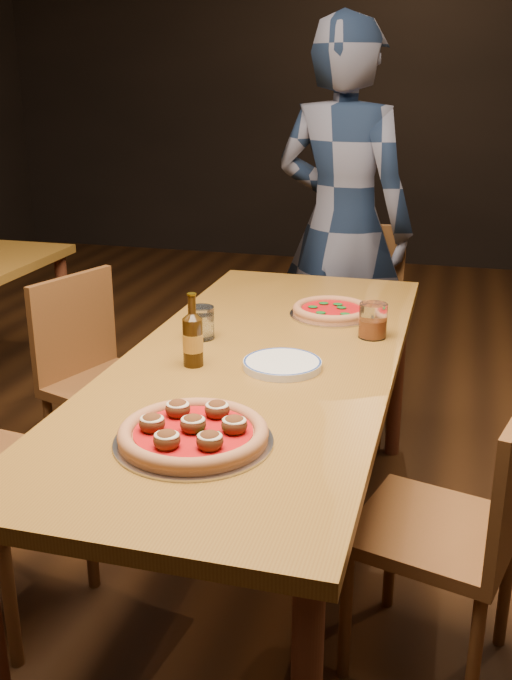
% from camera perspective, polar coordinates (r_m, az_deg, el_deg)
% --- Properties ---
extents(ground, '(9.00, 9.00, 0.00)m').
position_cam_1_polar(ground, '(2.62, 0.30, -16.82)').
color(ground, black).
extents(table_main, '(0.80, 2.00, 0.75)m').
position_cam_1_polar(table_main, '(2.29, 0.33, -2.95)').
color(table_main, brown).
rests_on(table_main, ground).
extents(chair_main_sw, '(0.52, 0.52, 0.87)m').
position_cam_1_polar(chair_main_sw, '(2.92, -10.73, -3.33)').
color(chair_main_sw, brown).
rests_on(chair_main_sw, ground).
extents(chair_main_e, '(0.48, 0.48, 0.85)m').
position_cam_1_polar(chair_main_e, '(2.09, 13.29, -13.62)').
color(chair_main_e, brown).
rests_on(chair_main_e, ground).
extents(chair_end, '(0.46, 0.46, 0.95)m').
position_cam_1_polar(chair_end, '(3.41, 6.75, 0.90)').
color(chair_end, brown).
rests_on(chair_end, ground).
extents(pizza_meatball, '(0.37, 0.37, 0.07)m').
position_cam_1_polar(pizza_meatball, '(1.74, -4.74, -6.96)').
color(pizza_meatball, '#B7B7BF').
rests_on(pizza_meatball, table_main).
extents(pizza_margherita, '(0.29, 0.29, 0.04)m').
position_cam_1_polar(pizza_margherita, '(2.66, 5.71, 2.24)').
color(pizza_margherita, '#B7B7BF').
rests_on(pizza_margherita, table_main).
extents(plate_stack, '(0.23, 0.23, 0.02)m').
position_cam_1_polar(plate_stack, '(2.17, 2.00, -1.85)').
color(plate_stack, white).
rests_on(plate_stack, table_main).
extents(beer_bottle, '(0.06, 0.06, 0.21)m').
position_cam_1_polar(beer_bottle, '(2.18, -4.77, -0.04)').
color(beer_bottle, black).
rests_on(beer_bottle, table_main).
extents(water_glass, '(0.08, 0.08, 0.10)m').
position_cam_1_polar(water_glass, '(2.41, -4.14, 1.31)').
color(water_glass, white).
rests_on(water_glass, table_main).
extents(amber_glass, '(0.09, 0.09, 0.11)m').
position_cam_1_polar(amber_glass, '(2.44, 8.79, 1.45)').
color(amber_glass, '#9A4011').
rests_on(amber_glass, table_main).
extents(diner, '(0.75, 0.61, 1.80)m').
position_cam_1_polar(diner, '(3.45, 6.53, 8.40)').
color(diner, black).
rests_on(diner, ground).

